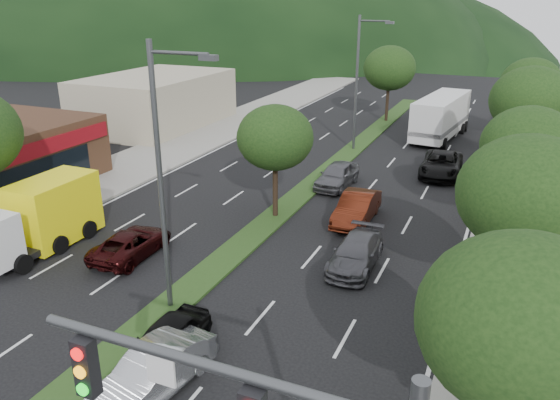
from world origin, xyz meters
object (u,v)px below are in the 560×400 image
at_px(tree_r_b, 529,195).
at_px(car_queue_a, 166,341).
at_px(tree_med_near, 275,138).
at_px(car_queue_b, 356,253).
at_px(car_queue_d, 441,164).
at_px(box_truck, 43,218).
at_px(tree_r_e, 531,83).
at_px(tree_med_far, 390,68).
at_px(car_queue_f, 434,132).
at_px(motorhome, 441,116).
at_px(tree_r_d, 531,101).
at_px(streetlight_mid, 359,77).
at_px(car_queue_c, 357,208).
at_px(car_queue_e, 337,175).
at_px(tree_r_a, 525,324).
at_px(tree_r_c, 529,147).
at_px(suv_maroon, 131,244).
at_px(streetlight_near, 164,170).
at_px(sedan_silver, 154,372).

relative_size(tree_r_b, car_queue_a, 1.79).
distance_m(tree_med_near, car_queue_b, 7.77).
distance_m(car_queue_d, box_truck, 24.61).
height_order(tree_r_e, box_truck, tree_r_e).
distance_m(tree_med_near, tree_med_far, 26.01).
bearing_deg(car_queue_f, tree_r_e, 7.12).
relative_size(tree_med_far, motorhome, 0.73).
relative_size(tree_r_d, streetlight_mid, 0.72).
height_order(car_queue_a, car_queue_c, car_queue_c).
xyz_separation_m(car_queue_b, car_queue_e, (-4.10, 10.00, 0.10)).
distance_m(tree_r_a, car_queue_c, 17.52).
relative_size(tree_r_d, box_truck, 1.11).
relative_size(tree_r_c, car_queue_f, 1.24).
bearing_deg(car_queue_d, car_queue_e, -141.05).
distance_m(tree_r_a, streetlight_mid, 31.32).
bearing_deg(tree_r_c, car_queue_d, 117.84).
bearing_deg(car_queue_b, tree_r_c, 41.09).
distance_m(car_queue_b, motorhome, 25.26).
height_order(suv_maroon, car_queue_f, car_queue_f).
xyz_separation_m(streetlight_mid, car_queue_f, (5.12, 5.29, -4.83)).
bearing_deg(tree_r_a, streetlight_mid, 112.13).
height_order(streetlight_near, car_queue_c, streetlight_near).
xyz_separation_m(tree_med_near, car_queue_e, (1.50, 6.15, -3.67)).
bearing_deg(car_queue_f, tree_r_b, -83.03).
height_order(streetlight_near, car_queue_e, streetlight_near).
bearing_deg(tree_med_near, car_queue_b, -34.49).
xyz_separation_m(tree_r_e, car_queue_b, (-6.40, -25.85, -4.24)).
relative_size(tree_r_a, box_truck, 1.03).
bearing_deg(motorhome, car_queue_f, -96.70).
bearing_deg(tree_r_e, tree_r_b, -90.00).
bearing_deg(tree_med_far, car_queue_a, -87.50).
relative_size(streetlight_mid, box_truck, 1.55).
height_order(car_queue_a, box_truck, box_truck).
height_order(tree_med_far, car_queue_d, tree_med_far).
distance_m(tree_med_near, sedan_silver, 14.87).
bearing_deg(box_truck, tree_med_near, -137.86).
bearing_deg(motorhome, streetlight_near, -92.78).
relative_size(tree_r_d, sedan_silver, 1.63).
bearing_deg(car_queue_a, tree_r_d, 67.78).
bearing_deg(car_queue_d, car_queue_b, -98.44).
height_order(sedan_silver, car_queue_e, car_queue_e).
xyz_separation_m(streetlight_near, car_queue_d, (6.96, 21.15, -4.83)).
height_order(streetlight_mid, motorhome, streetlight_mid).
distance_m(streetlight_near, car_queue_f, 31.09).
bearing_deg(tree_r_a, tree_r_d, 90.00).
bearing_deg(box_truck, streetlight_mid, -111.25).
distance_m(car_queue_a, car_queue_e, 18.85).
bearing_deg(tree_r_c, suv_maroon, -151.02).
bearing_deg(tree_r_e, tree_r_a, -90.00).
xyz_separation_m(tree_r_c, streetlight_mid, (-11.79, 13.00, 0.84)).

